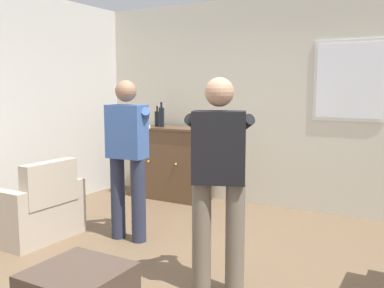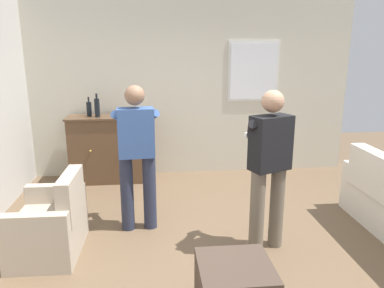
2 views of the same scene
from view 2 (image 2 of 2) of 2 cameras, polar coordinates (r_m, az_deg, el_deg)
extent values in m
plane|color=brown|center=(4.09, 4.13, -15.95)|extent=(10.40, 10.40, 0.00)
cube|color=beige|center=(6.20, 0.13, 8.32)|extent=(5.20, 0.12, 2.80)
cube|color=silver|center=(6.29, 9.33, 10.85)|extent=(0.84, 0.02, 0.98)
cube|color=white|center=(6.28, 9.35, 10.84)|extent=(0.76, 0.03, 0.90)
cube|color=silver|center=(5.44, 24.73, -5.66)|extent=(0.55, 0.18, 0.64)
cube|color=#B2A38E|center=(4.25, -21.05, -12.71)|extent=(0.65, 0.65, 0.40)
cube|color=#B2A38E|center=(4.01, -18.01, -7.42)|extent=(0.15, 0.64, 0.45)
cube|color=#B2A38E|center=(3.88, -22.75, -13.91)|extent=(0.64, 0.13, 0.60)
cube|color=#B2A38E|center=(4.53, -19.85, -9.42)|extent=(0.64, 0.13, 0.60)
cube|color=brown|center=(6.02, -12.69, -0.87)|extent=(1.15, 0.44, 1.02)
cube|color=brown|center=(5.91, -12.97, 4.02)|extent=(1.19, 0.48, 0.03)
sphere|color=#B79338|center=(5.82, -15.23, -1.06)|extent=(0.04, 0.04, 0.04)
sphere|color=#B79338|center=(5.76, -10.71, -0.95)|extent=(0.04, 0.04, 0.04)
cylinder|color=black|center=(5.96, -15.41, 5.16)|extent=(0.08, 0.08, 0.22)
cylinder|color=black|center=(5.94, -15.50, 6.49)|extent=(0.03, 0.03, 0.06)
cylinder|color=#262626|center=(5.93, -15.53, 6.87)|extent=(0.03, 0.03, 0.02)
cylinder|color=black|center=(5.84, -14.25, 5.36)|extent=(0.08, 0.08, 0.28)
cylinder|color=black|center=(5.82, -14.36, 7.02)|extent=(0.03, 0.03, 0.06)
cylinder|color=#262626|center=(5.82, -14.38, 7.40)|extent=(0.04, 0.04, 0.02)
cylinder|color=#282D42|center=(4.41, -9.87, -7.46)|extent=(0.15, 0.15, 0.88)
cylinder|color=#282D42|center=(4.41, -6.47, -7.31)|extent=(0.15, 0.15, 0.88)
cube|color=#385693|center=(4.19, -8.52, 1.72)|extent=(0.41, 0.25, 0.55)
sphere|color=#8C664C|center=(4.12, -8.74, 7.35)|extent=(0.22, 0.22, 0.22)
cylinder|color=#385693|center=(4.33, -10.15, 3.54)|extent=(0.31, 0.42, 0.29)
cylinder|color=#385693|center=(4.33, -7.10, 3.66)|extent=(0.35, 0.39, 0.29)
cube|color=white|center=(4.50, -8.63, 2.92)|extent=(0.15, 0.05, 0.04)
cylinder|color=#6B6051|center=(3.94, 9.88, -10.20)|extent=(0.15, 0.15, 0.88)
cylinder|color=#6B6051|center=(4.10, 12.78, -9.37)|extent=(0.15, 0.15, 0.88)
cube|color=black|center=(3.78, 11.90, 0.15)|extent=(0.45, 0.36, 0.55)
sphere|color=tan|center=(3.70, 12.24, 6.38)|extent=(0.22, 0.22, 0.22)
cylinder|color=black|center=(3.81, 9.11, 2.07)|extent=(0.19, 0.45, 0.29)
cylinder|color=black|center=(3.95, 11.77, 2.40)|extent=(0.42, 0.31, 0.29)
cube|color=white|center=(4.02, 8.99, 1.50)|extent=(0.15, 0.09, 0.04)
camera|label=1|loc=(2.65, 68.91, -5.41)|focal=40.00mm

